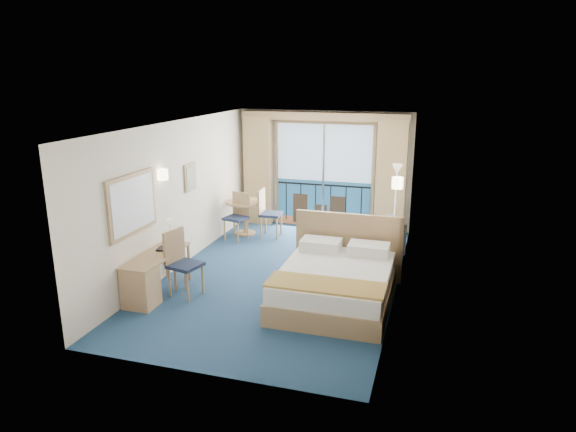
% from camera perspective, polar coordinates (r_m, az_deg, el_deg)
% --- Properties ---
extents(floor, '(6.50, 6.50, 0.00)m').
position_cam_1_polar(floor, '(9.27, -0.60, -6.64)').
color(floor, navy).
rests_on(floor, ground).
extents(room_walls, '(4.04, 6.54, 2.72)m').
position_cam_1_polar(room_walls, '(8.75, -0.63, 4.19)').
color(room_walls, beige).
rests_on(room_walls, ground).
extents(balcony_door, '(2.36, 0.03, 2.52)m').
position_cam_1_polar(balcony_door, '(11.93, 3.93, 4.13)').
color(balcony_door, navy).
rests_on(balcony_door, room_walls).
extents(curtain_left, '(0.65, 0.22, 2.55)m').
position_cam_1_polar(curtain_left, '(12.19, -3.33, 5.03)').
color(curtain_left, tan).
rests_on(curtain_left, room_walls).
extents(curtain_right, '(0.65, 0.22, 2.55)m').
position_cam_1_polar(curtain_right, '(11.53, 11.37, 4.13)').
color(curtain_right, tan).
rests_on(curtain_right, room_walls).
extents(pelmet, '(3.80, 0.25, 0.18)m').
position_cam_1_polar(pelmet, '(11.61, 3.97, 10.99)').
color(pelmet, tan).
rests_on(pelmet, room_walls).
extents(mirror, '(0.05, 1.25, 0.95)m').
position_cam_1_polar(mirror, '(8.31, -16.89, 1.27)').
color(mirror, tan).
rests_on(mirror, room_walls).
extents(wall_print, '(0.04, 0.42, 0.52)m').
position_cam_1_polar(wall_print, '(9.94, -10.80, 4.25)').
color(wall_print, tan).
rests_on(wall_print, room_walls).
extents(sconce_left, '(0.18, 0.18, 0.18)m').
position_cam_1_polar(sconce_left, '(8.97, -13.75, 4.49)').
color(sconce_left, '#FFEDB2').
rests_on(sconce_left, room_walls).
extents(sconce_right, '(0.18, 0.18, 0.18)m').
position_cam_1_polar(sconce_right, '(8.24, 12.08, 3.62)').
color(sconce_right, '#FFEDB2').
rests_on(sconce_right, room_walls).
extents(bed, '(1.88, 2.23, 1.18)m').
position_cam_1_polar(bed, '(8.20, 5.35, -7.30)').
color(bed, tan).
rests_on(bed, ground).
extents(nightstand, '(0.47, 0.44, 0.61)m').
position_cam_1_polar(nightstand, '(9.46, 10.81, -4.49)').
color(nightstand, tan).
rests_on(nightstand, ground).
extents(phone, '(0.17, 0.14, 0.07)m').
position_cam_1_polar(phone, '(9.37, 10.91, -2.48)').
color(phone, white).
rests_on(phone, nightstand).
extents(armchair, '(1.10, 1.11, 0.75)m').
position_cam_1_polar(armchair, '(10.34, 10.01, -2.28)').
color(armchair, '#424750').
rests_on(armchair, ground).
extents(floor_lamp, '(0.23, 0.23, 1.70)m').
position_cam_1_polar(floor_lamp, '(10.93, 11.96, 3.53)').
color(floor_lamp, silver).
rests_on(floor_lamp, ground).
extents(desk, '(0.50, 1.45, 0.68)m').
position_cam_1_polar(desk, '(8.39, -15.69, -6.96)').
color(desk, tan).
rests_on(desk, ground).
extents(desk_chair, '(0.57, 0.56, 1.08)m').
position_cam_1_polar(desk_chair, '(8.50, -11.85, -4.68)').
color(desk_chair, '#1B2641').
rests_on(desk_chair, ground).
extents(folder, '(0.35, 0.29, 0.03)m').
position_cam_1_polar(folder, '(8.77, -13.27, -3.55)').
color(folder, black).
rests_on(folder, desk).
extents(desk_lamp, '(0.11, 0.11, 0.43)m').
position_cam_1_polar(desk_lamp, '(8.92, -12.97, -1.14)').
color(desk_lamp, silver).
rests_on(desk_lamp, desk).
extents(round_table, '(0.84, 0.84, 0.76)m').
position_cam_1_polar(round_table, '(11.50, -4.84, 0.76)').
color(round_table, tan).
rests_on(round_table, ground).
extents(table_chair_a, '(0.48, 0.47, 1.06)m').
position_cam_1_polar(table_chair_a, '(11.32, -2.37, 0.68)').
color(table_chair_a, '#1B2641').
rests_on(table_chair_a, ground).
extents(table_chair_b, '(0.53, 0.54, 1.02)m').
position_cam_1_polar(table_chair_b, '(11.17, -5.56, 0.30)').
color(table_chair_b, '#1B2641').
rests_on(table_chair_b, ground).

